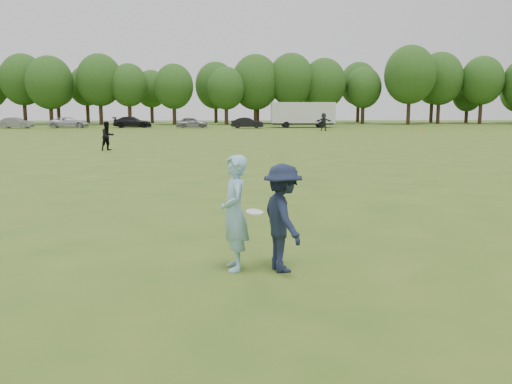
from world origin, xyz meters
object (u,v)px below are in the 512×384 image
player_far_d (324,122)px  car_f (247,123)px  car_e (192,122)px  cargo_trailer (303,114)px  car_d (132,122)px  car_b (16,123)px  field_cone (421,130)px  player_far_a (108,136)px  car_c (69,123)px  defender (283,218)px  thrower (235,213)px

player_far_d → car_f: size_ratio=0.49×
car_e → cargo_trailer: bearing=-90.9°
car_d → cargo_trailer: bearing=-94.1°
car_b → car_d: car_d is taller
car_f → field_cone: 20.82m
player_far_a → field_cone: player_far_a is taller
car_d → car_e: 7.72m
field_cone → cargo_trailer: bearing=134.2°
car_c → car_f: (22.35, -2.12, -0.01)m
player_far_a → defender: bearing=-114.6°
field_cone → cargo_trailer: 16.29m
car_e → car_f: 7.04m
player_far_a → car_e: size_ratio=0.43×
defender → player_far_a: size_ratio=0.98×
defender → player_far_a: player_far_a is taller
thrower → car_e: 60.32m
car_d → field_cone: bearing=-112.9°
thrower → car_e: size_ratio=0.46×
car_d → defender: bearing=-169.9°
cargo_trailer → player_far_d: bearing=-83.1°
player_far_a → car_e: player_far_a is taller
car_d → car_c: bearing=90.4°
thrower → player_far_a: 25.58m
player_far_a → car_d: 37.34m
player_far_d → cargo_trailer: bearing=95.8°
defender → car_c: 64.77m
car_c → car_f: car_c is taller
defender → player_far_a: (-8.31, 24.54, 0.02)m
thrower → car_d: 62.73m
car_b → car_d: 14.01m
defender → player_far_d: (9.17, 51.44, 0.12)m
car_b → player_far_d: bearing=-100.4°
defender → cargo_trailer: size_ratio=0.19×
car_d → car_e: (7.61, -1.31, -0.01)m
defender → car_d: (-13.60, 61.51, -0.16)m
car_c → player_far_d: bearing=-114.5°
defender → car_d: 63.00m
car_b → car_c: bearing=-76.4°
thrower → car_e: thrower is taller
car_c → car_e: 15.44m
defender → player_far_d: player_far_d is taller
car_c → car_e: car_e is taller
defender → cargo_trailer: cargo_trailer is taller
defender → car_c: bearing=3.1°
cargo_trailer → player_far_a: bearing=-114.2°
defender → car_e: (-5.99, 60.20, -0.17)m
car_e → thrower: bearing=-178.6°
thrower → cargo_trailer: bearing=163.8°
player_far_d → car_c: size_ratio=0.41×
thrower → player_far_d: 52.28m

